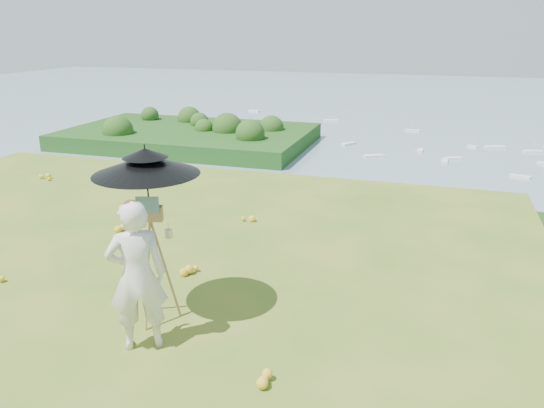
% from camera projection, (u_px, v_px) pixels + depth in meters
% --- Properties ---
extents(ground, '(14.00, 14.00, 0.00)m').
position_uv_depth(ground, '(61.00, 289.00, 7.57)').
color(ground, '#426D1F').
rests_on(ground, ground).
extents(forest_slope, '(140.00, 56.00, 22.00)m').
position_uv_depth(forest_slope, '(354.00, 402.00, 48.43)').
color(forest_slope, '#19360E').
rests_on(forest_slope, bay_water).
extents(shoreline_tier, '(170.00, 28.00, 8.00)m').
position_uv_depth(shoreline_tier, '(391.00, 281.00, 86.84)').
color(shoreline_tier, '#655C51').
rests_on(shoreline_tier, bay_water).
extents(bay_water, '(700.00, 700.00, 0.00)m').
position_uv_depth(bay_water, '(427.00, 116.00, 235.51)').
color(bay_water, slate).
rests_on(bay_water, ground).
extents(peninsula, '(90.00, 60.00, 12.00)m').
position_uv_depth(peninsula, '(189.00, 129.00, 178.34)').
color(peninsula, '#19360E').
rests_on(peninsula, bay_water).
extents(slope_trees, '(110.00, 50.00, 6.00)m').
position_uv_depth(slope_trees, '(362.00, 262.00, 43.99)').
color(slope_trees, '#224B16').
rests_on(slope_trees, forest_slope).
extents(harbor_town, '(110.00, 22.00, 5.00)m').
position_uv_depth(harbor_town, '(393.00, 245.00, 84.78)').
color(harbor_town, silver).
rests_on(harbor_town, shoreline_tier).
extents(moored_boats, '(140.00, 140.00, 0.70)m').
position_uv_depth(moored_boats, '(377.00, 151.00, 167.47)').
color(moored_boats, white).
rests_on(moored_boats, bay_water).
extents(wildflowers, '(10.00, 10.50, 0.12)m').
position_uv_depth(wildflowers, '(72.00, 278.00, 7.78)').
color(wildflowers, yellow).
rests_on(wildflowers, ground).
extents(painter, '(0.78, 0.71, 1.80)m').
position_uv_depth(painter, '(137.00, 276.00, 5.95)').
color(painter, silver).
rests_on(painter, ground).
extents(field_easel, '(0.79, 0.79, 1.66)m').
position_uv_depth(field_easel, '(153.00, 259.00, 6.55)').
color(field_easel, '#AB8648').
rests_on(field_easel, ground).
extents(sun_umbrella, '(1.70, 1.70, 0.90)m').
position_uv_depth(sun_umbrella, '(147.00, 182.00, 6.26)').
color(sun_umbrella, black).
rests_on(sun_umbrella, field_easel).
extents(painter_cap, '(0.26, 0.29, 0.10)m').
position_uv_depth(painter_cap, '(131.00, 205.00, 5.68)').
color(painter_cap, '#C46B6E').
rests_on(painter_cap, painter).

